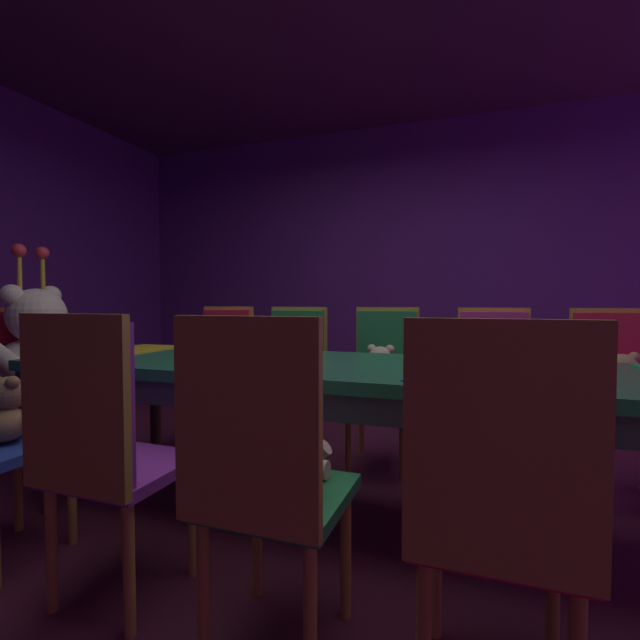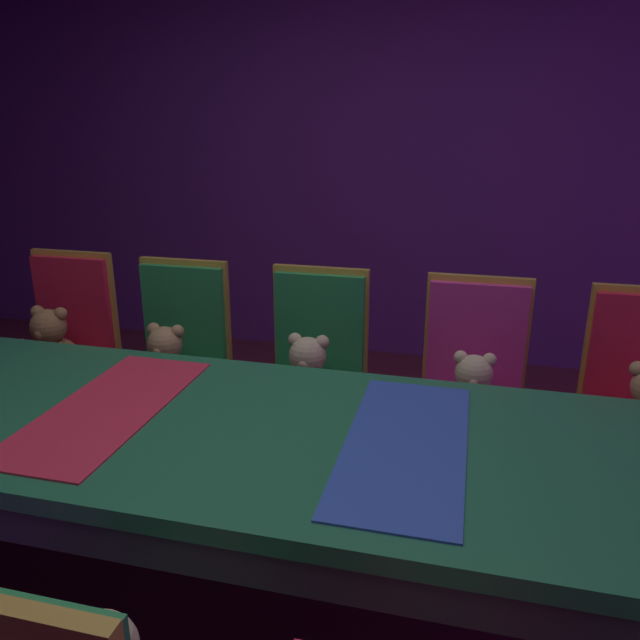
{
  "view_description": "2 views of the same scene",
  "coord_description": "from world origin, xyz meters",
  "px_view_note": "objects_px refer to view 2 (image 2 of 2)",
  "views": [
    {
      "loc": [
        -1.94,
        -0.55,
        1.02
      ],
      "look_at": [
        0.12,
        0.19,
        0.93
      ],
      "focal_mm": 25.05,
      "sensor_mm": 36.0,
      "label": 1
    },
    {
      "loc": [
        -1.46,
        -0.58,
        1.57
      ],
      "look_at": [
        0.01,
        -0.21,
        1.07
      ],
      "focal_mm": 34.32,
      "sensor_mm": 36.0,
      "label": 2
    }
  ],
  "objects_px": {
    "teddy_right_1": "(472,394)",
    "teddy_right_3": "(166,363)",
    "teddy_right_2": "(307,377)",
    "chair_right_4": "(71,336)",
    "chair_right_2": "(316,361)",
    "teddy_right_4": "(51,347)",
    "banquet_table": "(250,451)",
    "chair_right_1": "(473,375)",
    "chair_right_3": "(181,349)",
    "chair_right_0": "(640,393)"
  },
  "relations": [
    {
      "from": "chair_right_2",
      "to": "chair_right_1",
      "type": "bearing_deg",
      "value": 90.61
    },
    {
      "from": "chair_right_3",
      "to": "teddy_right_3",
      "type": "xyz_separation_m",
      "value": [
        -0.14,
        0.0,
        -0.01
      ]
    },
    {
      "from": "teddy_right_3",
      "to": "chair_right_4",
      "type": "bearing_deg",
      "value": -106.77
    },
    {
      "from": "chair_right_4",
      "to": "chair_right_1",
      "type": "bearing_deg",
      "value": 89.44
    },
    {
      "from": "teddy_right_3",
      "to": "teddy_right_4",
      "type": "xyz_separation_m",
      "value": [
        0.03,
        0.58,
        0.01
      ]
    },
    {
      "from": "chair_right_1",
      "to": "teddy_right_1",
      "type": "xyz_separation_m",
      "value": [
        -0.14,
        -0.0,
        -0.02
      ]
    },
    {
      "from": "banquet_table",
      "to": "teddy_right_3",
      "type": "xyz_separation_m",
      "value": [
        0.7,
        0.64,
        -0.07
      ]
    },
    {
      "from": "chair_right_2",
      "to": "chair_right_3",
      "type": "bearing_deg",
      "value": -89.42
    },
    {
      "from": "banquet_table",
      "to": "chair_right_1",
      "type": "height_order",
      "value": "chair_right_1"
    },
    {
      "from": "chair_right_0",
      "to": "chair_right_4",
      "type": "height_order",
      "value": "same"
    },
    {
      "from": "teddy_right_2",
      "to": "chair_right_2",
      "type": "bearing_deg",
      "value": 180.0
    },
    {
      "from": "chair_right_2",
      "to": "teddy_right_4",
      "type": "bearing_deg",
      "value": -84.25
    },
    {
      "from": "chair_right_2",
      "to": "teddy_right_2",
      "type": "bearing_deg",
      "value": -0.0
    },
    {
      "from": "chair_right_2",
      "to": "teddy_right_2",
      "type": "distance_m",
      "value": 0.15
    },
    {
      "from": "teddy_right_1",
      "to": "teddy_right_2",
      "type": "relative_size",
      "value": 0.94
    },
    {
      "from": "teddy_right_3",
      "to": "chair_right_1",
      "type": "bearing_deg",
      "value": 97.12
    },
    {
      "from": "banquet_table",
      "to": "teddy_right_1",
      "type": "bearing_deg",
      "value": -41.11
    },
    {
      "from": "chair_right_2",
      "to": "teddy_right_3",
      "type": "distance_m",
      "value": 0.64
    },
    {
      "from": "banquet_table",
      "to": "teddy_right_3",
      "type": "height_order",
      "value": "teddy_right_3"
    },
    {
      "from": "teddy_right_1",
      "to": "teddy_right_2",
      "type": "height_order",
      "value": "teddy_right_2"
    },
    {
      "from": "chair_right_2",
      "to": "teddy_right_4",
      "type": "distance_m",
      "value": 1.21
    },
    {
      "from": "teddy_right_1",
      "to": "chair_right_3",
      "type": "xyz_separation_m",
      "value": [
        0.13,
        1.26,
        0.02
      ]
    },
    {
      "from": "chair_right_0",
      "to": "chair_right_1",
      "type": "bearing_deg",
      "value": -91.13
    },
    {
      "from": "teddy_right_2",
      "to": "chair_right_3",
      "type": "bearing_deg",
      "value": -102.63
    },
    {
      "from": "chair_right_2",
      "to": "teddy_right_3",
      "type": "relative_size",
      "value": 3.17
    },
    {
      "from": "teddy_right_3",
      "to": "teddy_right_4",
      "type": "relative_size",
      "value": 0.93
    },
    {
      "from": "banquet_table",
      "to": "teddy_right_4",
      "type": "xyz_separation_m",
      "value": [
        0.73,
        1.22,
        -0.06
      ]
    },
    {
      "from": "chair_right_1",
      "to": "teddy_right_4",
      "type": "height_order",
      "value": "chair_right_1"
    },
    {
      "from": "chair_right_0",
      "to": "teddy_right_4",
      "type": "relative_size",
      "value": 2.93
    },
    {
      "from": "teddy_right_1",
      "to": "teddy_right_2",
      "type": "xyz_separation_m",
      "value": [
        -0.01,
        0.64,
        0.01
      ]
    },
    {
      "from": "chair_right_2",
      "to": "chair_right_3",
      "type": "relative_size",
      "value": 1.0
    },
    {
      "from": "chair_right_0",
      "to": "chair_right_3",
      "type": "height_order",
      "value": "same"
    },
    {
      "from": "chair_right_2",
      "to": "chair_right_3",
      "type": "xyz_separation_m",
      "value": [
        -0.01,
        0.62,
        0.0
      ]
    },
    {
      "from": "chair_right_2",
      "to": "teddy_right_4",
      "type": "xyz_separation_m",
      "value": [
        -0.12,
        1.2,
        -0.0
      ]
    },
    {
      "from": "teddy_right_1",
      "to": "chair_right_3",
      "type": "bearing_deg",
      "value": -95.91
    },
    {
      "from": "teddy_right_1",
      "to": "chair_right_2",
      "type": "relative_size",
      "value": 0.3
    },
    {
      "from": "banquet_table",
      "to": "chair_right_0",
      "type": "height_order",
      "value": "chair_right_0"
    },
    {
      "from": "chair_right_0",
      "to": "teddy_right_2",
      "type": "height_order",
      "value": "chair_right_0"
    },
    {
      "from": "teddy_right_1",
      "to": "teddy_right_4",
      "type": "xyz_separation_m",
      "value": [
        0.02,
        1.84,
        0.01
      ]
    },
    {
      "from": "teddy_right_2",
      "to": "chair_right_4",
      "type": "bearing_deg",
      "value": -98.05
    },
    {
      "from": "chair_right_3",
      "to": "chair_right_4",
      "type": "relative_size",
      "value": 1.0
    },
    {
      "from": "teddy_right_2",
      "to": "chair_right_4",
      "type": "distance_m",
      "value": 1.21
    },
    {
      "from": "teddy_right_1",
      "to": "teddy_right_4",
      "type": "bearing_deg",
      "value": -90.49
    },
    {
      "from": "teddy_right_1",
      "to": "chair_right_4",
      "type": "height_order",
      "value": "chair_right_4"
    },
    {
      "from": "teddy_right_1",
      "to": "teddy_right_3",
      "type": "bearing_deg",
      "value": -89.37
    },
    {
      "from": "teddy_right_3",
      "to": "chair_right_4",
      "type": "height_order",
      "value": "chair_right_4"
    },
    {
      "from": "banquet_table",
      "to": "chair_right_0",
      "type": "bearing_deg",
      "value": -55.53
    },
    {
      "from": "chair_right_4",
      "to": "teddy_right_4",
      "type": "bearing_deg",
      "value": -0.0
    },
    {
      "from": "chair_right_2",
      "to": "teddy_right_3",
      "type": "bearing_deg",
      "value": -76.31
    },
    {
      "from": "chair_right_1",
      "to": "teddy_right_1",
      "type": "bearing_deg",
      "value": 0.0
    }
  ]
}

